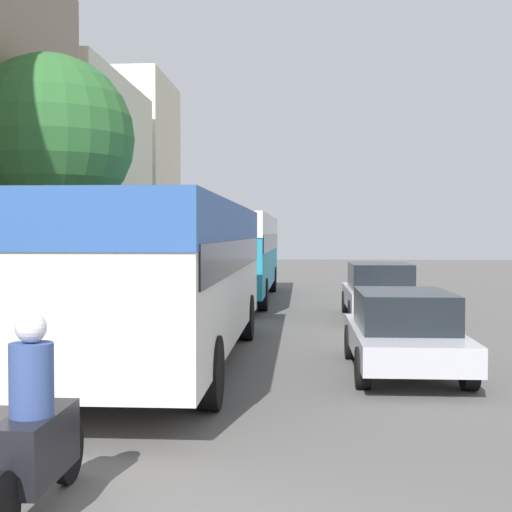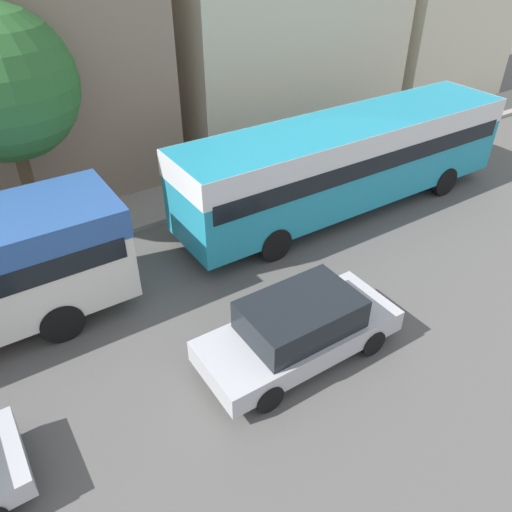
# 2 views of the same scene
# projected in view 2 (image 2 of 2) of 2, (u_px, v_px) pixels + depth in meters

# --- Properties ---
(building_midblock) EXTENTS (6.34, 8.42, 9.49)m
(building_midblock) POSITION_uv_depth(u_px,v_px,m) (10.00, 42.00, 15.74)
(building_midblock) COLOR gray
(building_midblock) RESTS_ON ground_plane
(building_far_terrace) EXTENTS (6.17, 9.73, 8.39)m
(building_far_terrace) POSITION_uv_depth(u_px,v_px,m) (273.00, 26.00, 20.49)
(building_far_terrace) COLOR beige
(building_far_terrace) RESTS_ON ground_plane
(bus_following) EXTENTS (2.56, 11.53, 2.99)m
(bus_following) POSITION_uv_depth(u_px,v_px,m) (348.00, 153.00, 15.52)
(bus_following) COLOR teal
(bus_following) RESTS_ON ground_plane
(car_far_curb) EXTENTS (1.91, 4.50, 1.53)m
(car_far_curb) POSITION_uv_depth(u_px,v_px,m) (300.00, 328.00, 10.77)
(car_far_curb) COLOR #B7B7BC
(car_far_curb) RESTS_ON ground_plane
(street_tree) EXTENTS (3.88, 3.88, 6.39)m
(street_tree) POSITION_uv_depth(u_px,v_px,m) (0.00, 85.00, 12.49)
(street_tree) COLOR brown
(street_tree) RESTS_ON sidewalk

